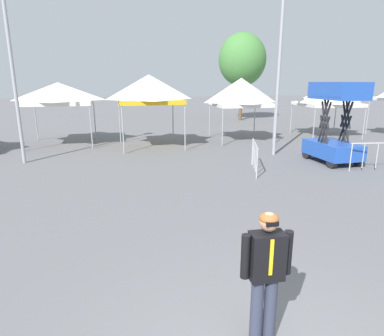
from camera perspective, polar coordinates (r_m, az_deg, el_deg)
The scene contains 11 objects.
canopy_tent_left_of_center at distance 18.86m, azimuth -21.87°, elevation 11.78°, with size 3.37×3.37×3.21m.
canopy_tent_far_left at distance 17.03m, azimuth -7.31°, elevation 13.26°, with size 3.18×3.18×3.59m.
canopy_tent_behind_center at distance 18.93m, azimuth 8.40°, elevation 12.73°, with size 3.04×3.04×3.45m.
canopy_tent_behind_left at distance 21.85m, azimuth 22.26°, elevation 11.32°, with size 3.42×3.42×2.98m.
scissor_lift at distance 14.81m, azimuth 23.07°, elevation 4.81°, with size 1.45×2.33×3.23m.
person_foreground at distance 4.34m, azimuth 12.52°, elevation -16.63°, with size 0.65×0.26×1.78m.
light_pole_near_lift at distance 15.44m, azimuth 14.81°, elevation 18.08°, with size 0.36×0.36×7.52m.
light_pole_opposite_side at distance 15.12m, azimuth -28.85°, elevation 18.27°, with size 0.36×0.36×8.22m.
tree_behind_tents_left at distance 29.25m, azimuth 8.61°, elevation 17.86°, with size 3.91×3.91×7.15m.
crowd_barrier_mid_lot at distance 14.15m, azimuth 29.20°, elevation 2.55°, with size 2.08×0.37×1.08m.
crowd_barrier_near_person at distance 12.51m, azimuth 10.72°, elevation 2.81°, with size 0.69×2.01×1.08m.
Camera 1 is at (-1.55, -2.84, 3.26)m, focal length 31.14 mm.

